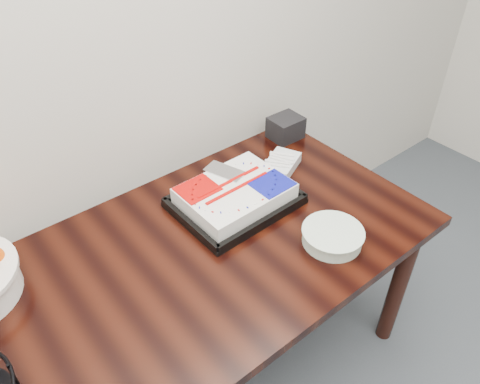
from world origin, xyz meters
TOP-DOWN VIEW (x-y plane):
  - table at (0.00, 2.00)m, footprint 1.80×0.90m
  - cake_tray at (0.32, 2.12)m, footprint 0.45×0.36m
  - plate_stack at (0.45, 1.75)m, footprint 0.22×0.22m
  - fork_bag at (0.62, 2.18)m, footprint 0.21×0.18m
  - napkin_box at (0.80, 2.35)m, footprint 0.14×0.12m

SIDE VIEW (x-z plane):
  - table at x=0.00m, z-range 0.29..1.04m
  - fork_bag at x=0.62m, z-range 0.75..0.80m
  - plate_stack at x=0.45m, z-range 0.75..0.80m
  - cake_tray at x=0.32m, z-range 0.75..0.84m
  - napkin_box at x=0.80m, z-range 0.75..0.85m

